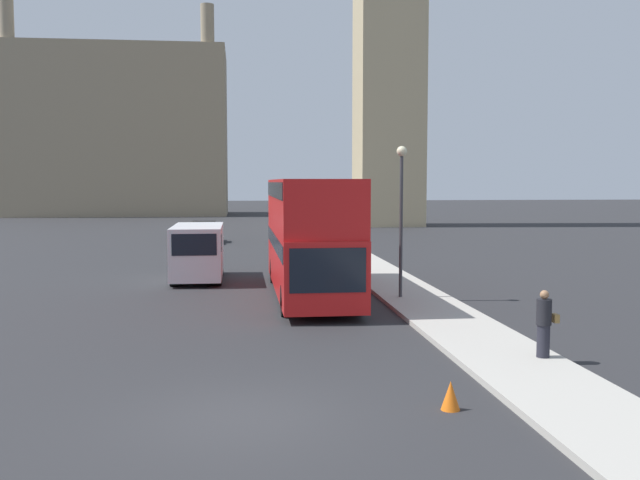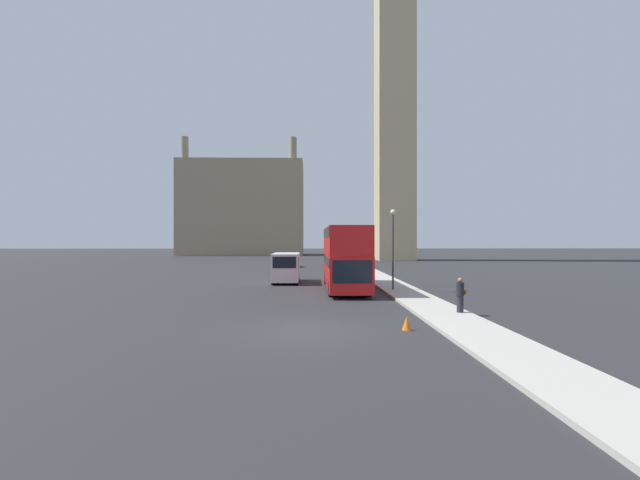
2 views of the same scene
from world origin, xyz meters
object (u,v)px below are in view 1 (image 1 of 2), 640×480
at_px(pedestrian, 544,324).
at_px(parked_sedan, 204,233).
at_px(street_lamp, 401,197).
at_px(red_double_decker_bus, 310,232).
at_px(white_van, 198,251).

xyz_separation_m(pedestrian, parked_sedan, (-9.56, 34.86, -0.27)).
distance_m(pedestrian, parked_sedan, 36.15).
distance_m(pedestrian, street_lamp, 9.52).
height_order(red_double_decker_bus, parked_sedan, red_double_decker_bus).
bearing_deg(pedestrian, red_double_decker_bus, 113.38).
bearing_deg(white_van, pedestrian, -59.85).
bearing_deg(red_double_decker_bus, white_van, 131.90).
bearing_deg(parked_sedan, red_double_decker_bus, -78.30).
relative_size(pedestrian, street_lamp, 0.30).
bearing_deg(red_double_decker_bus, street_lamp, -23.52).
bearing_deg(parked_sedan, pedestrian, -74.67).
bearing_deg(pedestrian, white_van, 120.15).
distance_m(white_van, street_lamp, 10.04).
height_order(red_double_decker_bus, white_van, red_double_decker_bus).
distance_m(white_van, pedestrian, 17.62).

